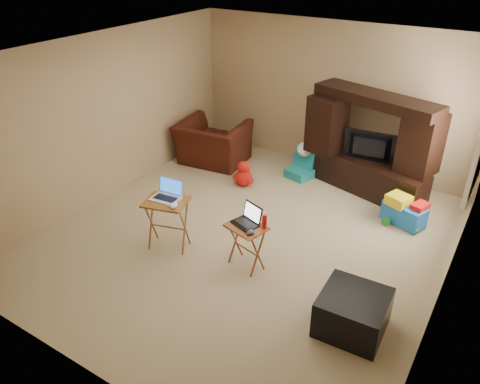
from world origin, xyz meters
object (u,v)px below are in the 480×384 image
Objects in this scene: plush_toy at (244,173)px; tray_table_right at (246,246)px; mouse_right at (251,232)px; child_rocker at (300,163)px; laptop_left at (165,191)px; push_toy at (405,211)px; water_bottle at (264,222)px; television at (369,148)px; entertainment_center at (370,145)px; recliner at (213,143)px; mouse_left at (174,205)px; ottoman at (353,312)px; tray_table_left at (168,224)px; laptop_right at (245,216)px.

plush_toy is 0.75× the size of tray_table_right.
child_rocker is at bearing 103.27° from mouse_right.
laptop_left is (-0.61, -2.74, 0.55)m from child_rocker.
child_rocker is 0.89× the size of push_toy.
water_bottle is (0.20, 0.08, 0.39)m from tray_table_right.
television reaches higher than push_toy.
entertainment_center is 3.33× the size of tray_table_right.
child_rocker is 1.20× the size of plush_toy.
mouse_left is at bearing 108.53° from recliner.
water_bottle is at bearing 163.02° from ottoman.
tray_table_left is at bearing 54.43° from television.
recliner is 1.08m from plush_toy.
ottoman is 2.60m from tray_table_left.
television is 2.25× the size of laptop_left.
ottoman is 1.44m from mouse_right.
push_toy is at bearing 44.82° from mouse_left.
laptop_left is at bearing -157.03° from tray_table_right.
mouse_right is (2.25, -2.42, 0.24)m from recliner.
television is 3.17m from ottoman.
tray_table_left reaches higher than tray_table_right.
laptop_right reaches higher than mouse_right.
mouse_right is (-0.46, -2.83, -0.19)m from entertainment_center.
child_rocker is (1.61, 0.28, -0.11)m from recliner.
entertainment_center reaches higher than television.
tray_table_left is 5.81× the size of mouse_right.
mouse_left is at bearing -83.47° from child_rocker.
tray_table_right is 1.62× the size of laptop_left.
recliner reaches higher than mouse_right.
laptop_right reaches higher than water_bottle.
television is 1.21m from child_rocker.
recliner is 1.95× the size of push_toy.
push_toy is 2.34m from water_bottle.
laptop_left is 2.00× the size of water_bottle.
ottoman is at bearing 7.26° from laptop_right.
television reaches higher than tray_table_left.
push_toy is 3.28× the size of water_bottle.
plush_toy is 3.13× the size of mouse_left.
laptop_right is (1.08, 0.18, -0.11)m from laptop_left.
television is at bearing 43.67° from tray_table_left.
mouse_right is (-1.27, -2.15, 0.39)m from push_toy.
laptop_left reaches higher than ottoman.
push_toy is at bearing 4.78° from plush_toy.
television is at bearing 96.24° from laptop_right.
recliner is 2.63× the size of plush_toy.
laptop_right reaches higher than push_toy.
television is at bearing 92.54° from tray_table_right.
plush_toy is at bearing -154.90° from push_toy.
push_toy is at bearing 58.37° from water_bottle.
push_toy is (0.81, -0.63, -0.55)m from television.
television is at bearing 52.89° from laptop_left.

